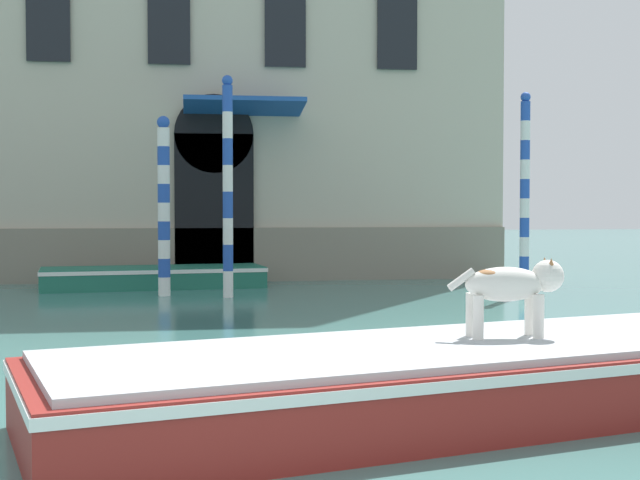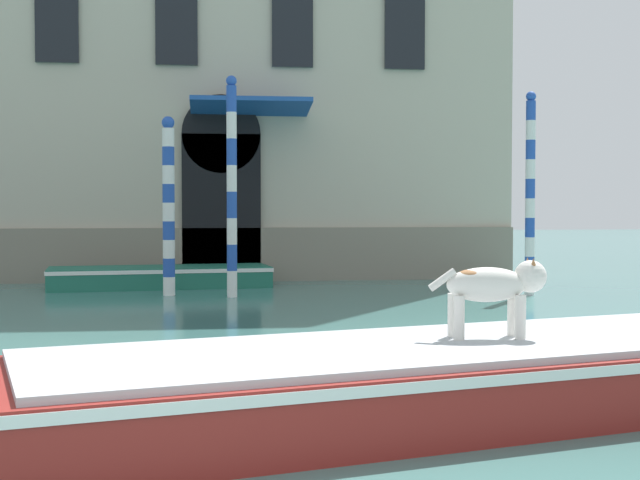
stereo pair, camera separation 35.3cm
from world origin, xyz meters
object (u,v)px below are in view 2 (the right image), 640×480
at_px(boat_foreground, 504,371).
at_px(dog_on_deck, 495,286).
at_px(mooring_pole_2, 530,193).
at_px(mooring_pole_3, 169,205).
at_px(boat_moored_near_palazzo, 160,276).
at_px(mooring_pole_0, 232,186).

relative_size(boat_foreground, dog_on_deck, 8.31).
bearing_deg(boat_foreground, dog_on_deck, 149.29).
bearing_deg(mooring_pole_2, mooring_pole_3, 173.13).
bearing_deg(mooring_pole_2, boat_moored_near_palazzo, 160.54).
height_order(mooring_pole_0, mooring_pole_3, mooring_pole_0).
xyz_separation_m(boat_foreground, dog_on_deck, (-0.08, 0.02, 0.73)).
distance_m(boat_foreground, dog_on_deck, 0.74).
relative_size(boat_foreground, mooring_pole_0, 2.03).
relative_size(boat_foreground, mooring_pole_3, 2.46).
bearing_deg(mooring_pole_0, boat_foreground, -77.89).
distance_m(boat_foreground, mooring_pole_2, 10.18).
bearing_deg(boat_moored_near_palazzo, boat_foreground, -80.38).
xyz_separation_m(boat_foreground, mooring_pole_2, (3.68, 9.35, 1.67)).
bearing_deg(mooring_pole_2, dog_on_deck, -111.93).
height_order(boat_moored_near_palazzo, mooring_pole_3, mooring_pole_3).
xyz_separation_m(dog_on_deck, boat_moored_near_palazzo, (-3.48, 11.88, -0.82)).
bearing_deg(mooring_pole_0, dog_on_deck, -78.29).
height_order(boat_foreground, mooring_pole_3, mooring_pole_3).
height_order(boat_foreground, mooring_pole_0, mooring_pole_0).
bearing_deg(mooring_pole_0, boat_moored_near_palazzo, 123.93).
height_order(dog_on_deck, boat_moored_near_palazzo, dog_on_deck).
bearing_deg(boat_foreground, mooring_pole_3, 93.00).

